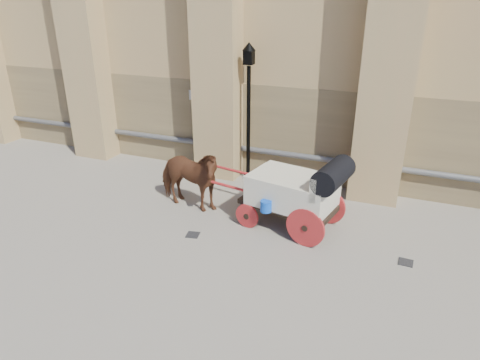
% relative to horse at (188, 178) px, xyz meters
% --- Properties ---
extents(ground, '(90.00, 90.00, 0.00)m').
position_rel_horse_xyz_m(ground, '(0.74, -0.99, -0.91)').
color(ground, slate).
rests_on(ground, ground).
extents(horse, '(2.27, 1.26, 1.82)m').
position_rel_horse_xyz_m(horse, '(0.00, 0.00, 0.00)').
color(horse, brown).
rests_on(horse, ground).
extents(carriage, '(4.69, 2.06, 1.99)m').
position_rel_horse_xyz_m(carriage, '(3.09, 0.03, 0.16)').
color(carriage, black).
rests_on(carriage, ground).
extents(street_lamp, '(0.40, 0.40, 4.30)m').
position_rel_horse_xyz_m(street_lamp, '(0.80, 2.54, 1.39)').
color(street_lamp, black).
rests_on(street_lamp, ground).
extents(drain_grate_near, '(0.38, 0.38, 0.01)m').
position_rel_horse_xyz_m(drain_grate_near, '(0.78, -1.31, -0.91)').
color(drain_grate_near, black).
rests_on(drain_grate_near, ground).
extents(drain_grate_far, '(0.33, 0.33, 0.01)m').
position_rel_horse_xyz_m(drain_grate_far, '(5.82, -0.58, -0.91)').
color(drain_grate_far, black).
rests_on(drain_grate_far, ground).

